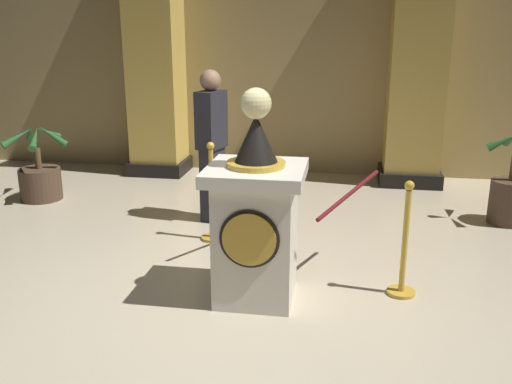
% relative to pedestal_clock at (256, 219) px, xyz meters
% --- Properties ---
extents(ground_plane, '(10.18, 10.18, 0.00)m').
position_rel_pedestal_clock_xyz_m(ground_plane, '(-0.26, 0.02, -0.69)').
color(ground_plane, beige).
extents(back_wall, '(10.18, 0.16, 4.08)m').
position_rel_pedestal_clock_xyz_m(back_wall, '(-0.26, 4.34, 1.35)').
color(back_wall, tan).
rests_on(back_wall, ground_plane).
extents(pedestal_clock, '(0.77, 0.77, 1.74)m').
position_rel_pedestal_clock_xyz_m(pedestal_clock, '(0.00, 0.00, 0.00)').
color(pedestal_clock, silver).
rests_on(pedestal_clock, ground_plane).
extents(stanchion_near, '(0.24, 0.24, 1.00)m').
position_rel_pedestal_clock_xyz_m(stanchion_near, '(1.21, 0.25, -0.34)').
color(stanchion_near, gold).
rests_on(stanchion_near, ground_plane).
extents(stanchion_far, '(0.24, 0.24, 1.06)m').
position_rel_pedestal_clock_xyz_m(stanchion_far, '(-0.67, 1.24, -0.32)').
color(stanchion_far, gold).
rests_on(stanchion_far, ground_plane).
extents(velvet_rope, '(1.47, 1.45, 0.22)m').
position_rel_pedestal_clock_xyz_m(velvet_rope, '(0.27, 0.74, 0.10)').
color(velvet_rope, '#591419').
extents(column_left, '(0.87, 0.87, 3.92)m').
position_rel_pedestal_clock_xyz_m(column_left, '(-2.14, 3.94, 1.26)').
color(column_left, black).
rests_on(column_left, ground_plane).
extents(column_right, '(0.90, 0.90, 3.92)m').
position_rel_pedestal_clock_xyz_m(column_right, '(1.61, 3.94, 1.26)').
color(column_right, black).
rests_on(column_right, ground_plane).
extents(potted_palm_left, '(0.75, 0.80, 1.02)m').
position_rel_pedestal_clock_xyz_m(potted_palm_left, '(-3.22, 2.29, -0.38)').
color(potted_palm_left, '#4C3828').
rests_on(potted_palm_left, ground_plane).
extents(potted_palm_right, '(0.65, 0.65, 1.07)m').
position_rel_pedestal_clock_xyz_m(potted_palm_right, '(2.57, 2.29, -0.35)').
color(potted_palm_right, '#4C3828').
rests_on(potted_palm_right, ground_plane).
extents(bystander_guest, '(0.32, 0.41, 1.73)m').
position_rel_pedestal_clock_xyz_m(bystander_guest, '(-0.81, 1.86, 0.24)').
color(bystander_guest, '#26262D').
rests_on(bystander_guest, ground_plane).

